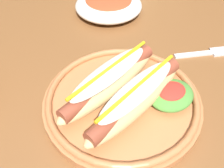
% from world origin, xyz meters
% --- Properties ---
extents(dining_table, '(1.44, 1.03, 0.74)m').
position_xyz_m(dining_table, '(0.00, 0.00, 0.66)').
color(dining_table, brown).
rests_on(dining_table, ground_plane).
extents(hot_dog_plate, '(0.28, 0.28, 0.08)m').
position_xyz_m(hot_dog_plate, '(-0.07, -0.15, 0.77)').
color(hot_dog_plate, '#B77042').
rests_on(hot_dog_plate, dining_table).
extents(fork, '(0.11, 0.07, 0.00)m').
position_xyz_m(fork, '(0.16, -0.15, 0.74)').
color(fork, silver).
rests_on(fork, dining_table).
extents(side_bowl, '(0.17, 0.17, 0.05)m').
position_xyz_m(side_bowl, '(0.10, 0.12, 0.76)').
color(side_bowl, silver).
rests_on(side_bowl, dining_table).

